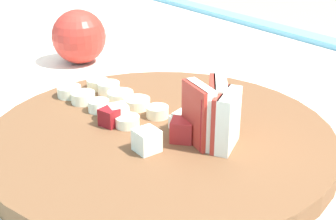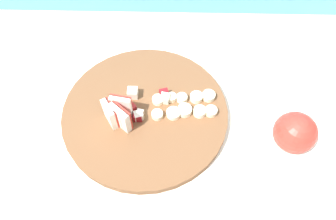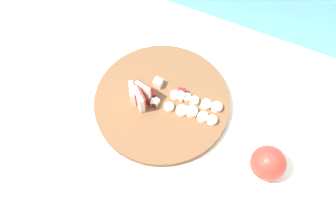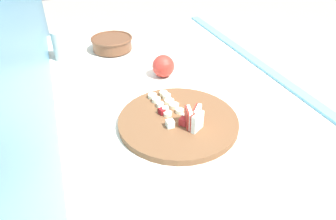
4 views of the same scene
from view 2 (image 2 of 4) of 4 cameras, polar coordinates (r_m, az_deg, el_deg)
tiled_countertop at (r=1.02m, az=3.06°, el=-17.25°), size 1.55×0.81×0.87m
tile_backsplash at (r=1.00m, az=3.65°, el=11.72°), size 2.40×0.04×1.41m
cutting_board at (r=0.64m, az=-4.38°, el=-0.44°), size 0.35×0.35×0.02m
apple_wedge_fan at (r=0.60m, az=-9.73°, el=-0.54°), size 0.06×0.06×0.06m
apple_dice_pile at (r=0.63m, az=-5.25°, el=0.98°), size 0.10×0.08×0.02m
banana_slice_rows at (r=0.63m, az=3.53°, el=0.90°), size 0.14×0.08×0.01m
whole_apple at (r=0.63m, az=23.20°, el=-4.00°), size 0.08×0.08×0.08m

